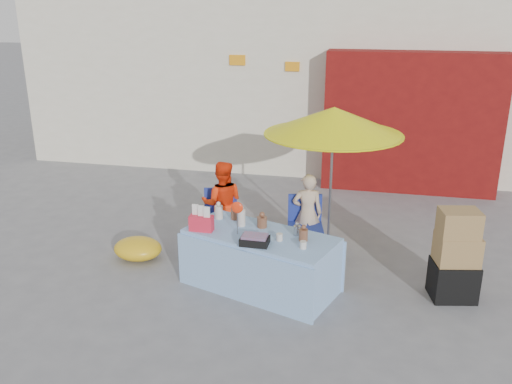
% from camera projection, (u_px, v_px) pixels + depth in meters
% --- Properties ---
extents(ground, '(80.00, 80.00, 0.00)m').
position_uv_depth(ground, '(243.00, 279.00, 7.08)').
color(ground, slate).
rests_on(ground, ground).
extents(backdrop, '(14.00, 8.00, 7.80)m').
position_uv_depth(backdrop, '(338.00, 17.00, 12.88)').
color(backdrop, silver).
rests_on(backdrop, ground).
extents(market_table, '(2.09, 1.46, 1.15)m').
position_uv_depth(market_table, '(260.00, 260.00, 6.75)').
color(market_table, '#96C2F0').
rests_on(market_table, ground).
extents(chair_left, '(0.56, 0.56, 0.85)m').
position_uv_depth(chair_left, '(220.00, 231.00, 7.92)').
color(chair_left, navy).
rests_on(chair_left, ground).
extents(chair_right, '(0.56, 0.56, 0.85)m').
position_uv_depth(chair_right, '(305.00, 239.00, 7.66)').
color(chair_right, navy).
rests_on(chair_right, ground).
extents(vendor_orange, '(0.70, 0.60, 1.27)m').
position_uv_depth(vendor_orange, '(222.00, 203.00, 7.92)').
color(vendor_orange, '#FF340D').
rests_on(vendor_orange, ground).
extents(vendor_beige, '(0.47, 0.36, 1.17)m').
position_uv_depth(vendor_beige, '(307.00, 213.00, 7.68)').
color(vendor_beige, '#CDAF91').
rests_on(vendor_beige, ground).
extents(umbrella, '(1.90, 1.90, 2.09)m').
position_uv_depth(umbrella, '(334.00, 122.00, 7.33)').
color(umbrella, gray).
rests_on(umbrella, ground).
extents(box_stack, '(0.59, 0.52, 1.14)m').
position_uv_depth(box_stack, '(456.00, 258.00, 6.46)').
color(box_stack, black).
rests_on(box_stack, ground).
extents(tarp_bundle, '(0.78, 0.67, 0.31)m').
position_uv_depth(tarp_bundle, '(138.00, 249.00, 7.59)').
color(tarp_bundle, gold).
rests_on(tarp_bundle, ground).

